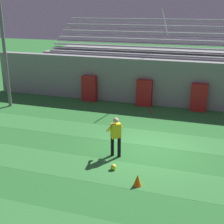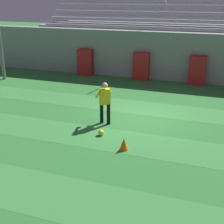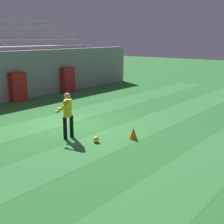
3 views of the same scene
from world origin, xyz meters
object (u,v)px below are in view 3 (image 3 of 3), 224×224
at_px(padding_pillar_far_right, 68,80).
at_px(soccer_ball, 96,139).
at_px(traffic_cone, 133,133).
at_px(goalkeeper, 67,113).
at_px(padding_pillar_gate_right, 18,87).

relative_size(padding_pillar_far_right, soccer_ball, 7.40).
distance_m(padding_pillar_far_right, soccer_ball, 10.45).
height_order(padding_pillar_far_right, traffic_cone, padding_pillar_far_right).
bearing_deg(goalkeeper, soccer_ball, -76.56).
xyz_separation_m(padding_pillar_far_right, soccer_ball, (-6.47, -8.18, -0.70)).
bearing_deg(traffic_cone, goalkeeper, 125.74).
xyz_separation_m(padding_pillar_far_right, traffic_cone, (-5.35, -8.98, -0.60)).
relative_size(padding_pillar_far_right, goalkeeper, 0.97).
bearing_deg(padding_pillar_gate_right, soccer_ball, -107.74).
distance_m(goalkeeper, soccer_ball, 1.42).
distance_m(padding_pillar_gate_right, goalkeeper, 7.63).
bearing_deg(goalkeeper, traffic_cone, -54.26).
bearing_deg(padding_pillar_gate_right, padding_pillar_far_right, 0.00).
relative_size(padding_pillar_gate_right, goalkeeper, 0.97).
xyz_separation_m(padding_pillar_gate_right, padding_pillar_far_right, (3.85, 0.00, 0.00)).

